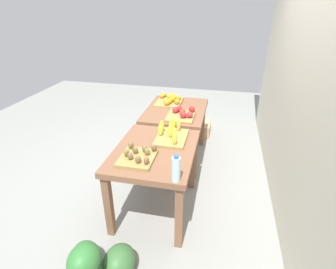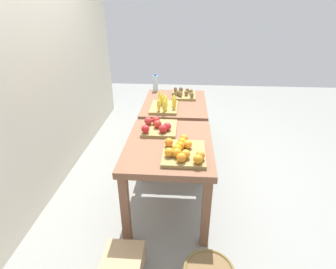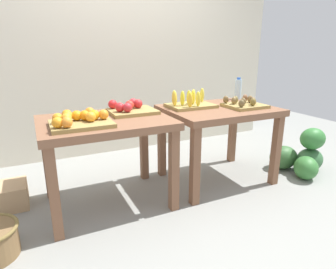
{
  "view_description": "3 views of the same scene",
  "coord_description": "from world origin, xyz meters",
  "px_view_note": "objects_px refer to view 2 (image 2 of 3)",
  "views": [
    {
      "loc": [
        2.78,
        0.62,
        2.09
      ],
      "look_at": [
        -0.07,
        -0.0,
        0.61
      ],
      "focal_mm": 28.19,
      "sensor_mm": 36.0,
      "label": 1
    },
    {
      "loc": [
        -2.75,
        -0.15,
        1.94
      ],
      "look_at": [
        -0.04,
        0.05,
        0.58
      ],
      "focal_mm": 28.76,
      "sensor_mm": 36.0,
      "label": 2
    },
    {
      "loc": [
        -1.08,
        -2.27,
        1.3
      ],
      "look_at": [
        0.02,
        0.02,
        0.55
      ],
      "focal_mm": 30.72,
      "sensor_mm": 36.0,
      "label": 3
    }
  ],
  "objects_px": {
    "display_table_right": "(175,110)",
    "apple_bin": "(158,127)",
    "display_table_left": "(169,153)",
    "banana_crate": "(165,105)",
    "kiwi_bin": "(183,94)",
    "water_bottle": "(155,83)",
    "watermelon_pile": "(192,116)",
    "orange_bin": "(183,151)"
  },
  "relations": [
    {
      "from": "banana_crate",
      "to": "watermelon_pile",
      "type": "bearing_deg",
      "value": -16.64
    },
    {
      "from": "apple_bin",
      "to": "kiwi_bin",
      "type": "height_order",
      "value": "apple_bin"
    },
    {
      "from": "display_table_left",
      "to": "water_bottle",
      "type": "bearing_deg",
      "value": 10.88
    },
    {
      "from": "display_table_right",
      "to": "water_bottle",
      "type": "relative_size",
      "value": 4.3
    },
    {
      "from": "display_table_left",
      "to": "orange_bin",
      "type": "xyz_separation_m",
      "value": [
        -0.22,
        -0.13,
        0.15
      ]
    },
    {
      "from": "display_table_right",
      "to": "orange_bin",
      "type": "distance_m",
      "value": 1.36
    },
    {
      "from": "display_table_left",
      "to": "kiwi_bin",
      "type": "relative_size",
      "value": 2.89
    },
    {
      "from": "display_table_left",
      "to": "banana_crate",
      "type": "xyz_separation_m",
      "value": [
        0.86,
        0.11,
        0.16
      ]
    },
    {
      "from": "banana_crate",
      "to": "kiwi_bin",
      "type": "height_order",
      "value": "banana_crate"
    },
    {
      "from": "display_table_right",
      "to": "watermelon_pile",
      "type": "xyz_separation_m",
      "value": [
        0.95,
        -0.25,
        -0.47
      ]
    },
    {
      "from": "apple_bin",
      "to": "water_bottle",
      "type": "xyz_separation_m",
      "value": [
        1.33,
        0.18,
        0.07
      ]
    },
    {
      "from": "apple_bin",
      "to": "kiwi_bin",
      "type": "xyz_separation_m",
      "value": [
        1.08,
        -0.23,
        -0.01
      ]
    },
    {
      "from": "display_table_right",
      "to": "watermelon_pile",
      "type": "bearing_deg",
      "value": -14.65
    },
    {
      "from": "display_table_left",
      "to": "orange_bin",
      "type": "bearing_deg",
      "value": -148.56
    },
    {
      "from": "display_table_left",
      "to": "display_table_right",
      "type": "xyz_separation_m",
      "value": [
        1.12,
        0.0,
        0.0
      ]
    },
    {
      "from": "display_table_right",
      "to": "orange_bin",
      "type": "relative_size",
      "value": 2.34
    },
    {
      "from": "kiwi_bin",
      "to": "water_bottle",
      "type": "xyz_separation_m",
      "value": [
        0.25,
        0.41,
        0.08
      ]
    },
    {
      "from": "water_bottle",
      "to": "display_table_right",
      "type": "bearing_deg",
      "value": -146.97
    },
    {
      "from": "display_table_left",
      "to": "banana_crate",
      "type": "relative_size",
      "value": 2.36
    },
    {
      "from": "apple_bin",
      "to": "water_bottle",
      "type": "relative_size",
      "value": 1.65
    },
    {
      "from": "apple_bin",
      "to": "banana_crate",
      "type": "distance_m",
      "value": 0.6
    },
    {
      "from": "display_table_right",
      "to": "orange_bin",
      "type": "height_order",
      "value": "orange_bin"
    },
    {
      "from": "display_table_left",
      "to": "watermelon_pile",
      "type": "distance_m",
      "value": 2.14
    },
    {
      "from": "apple_bin",
      "to": "banana_crate",
      "type": "relative_size",
      "value": 0.91
    },
    {
      "from": "display_table_right",
      "to": "apple_bin",
      "type": "distance_m",
      "value": 0.88
    },
    {
      "from": "display_table_left",
      "to": "apple_bin",
      "type": "xyz_separation_m",
      "value": [
        0.26,
        0.13,
        0.15
      ]
    },
    {
      "from": "apple_bin",
      "to": "water_bottle",
      "type": "distance_m",
      "value": 1.35
    },
    {
      "from": "orange_bin",
      "to": "apple_bin",
      "type": "relative_size",
      "value": 1.11
    },
    {
      "from": "orange_bin",
      "to": "apple_bin",
      "type": "xyz_separation_m",
      "value": [
        0.48,
        0.26,
        -0.0
      ]
    },
    {
      "from": "display_table_left",
      "to": "orange_bin",
      "type": "height_order",
      "value": "orange_bin"
    },
    {
      "from": "water_bottle",
      "to": "watermelon_pile",
      "type": "bearing_deg",
      "value": -49.03
    },
    {
      "from": "display_table_right",
      "to": "kiwi_bin",
      "type": "bearing_deg",
      "value": -25.45
    },
    {
      "from": "display_table_left",
      "to": "kiwi_bin",
      "type": "xyz_separation_m",
      "value": [
        1.34,
        -0.1,
        0.14
      ]
    },
    {
      "from": "apple_bin",
      "to": "watermelon_pile",
      "type": "xyz_separation_m",
      "value": [
        1.81,
        -0.38,
        -0.62
      ]
    },
    {
      "from": "banana_crate",
      "to": "water_bottle",
      "type": "relative_size",
      "value": 1.82
    },
    {
      "from": "display_table_left",
      "to": "banana_crate",
      "type": "distance_m",
      "value": 0.88
    },
    {
      "from": "water_bottle",
      "to": "watermelon_pile",
      "type": "height_order",
      "value": "water_bottle"
    },
    {
      "from": "orange_bin",
      "to": "banana_crate",
      "type": "bearing_deg",
      "value": 12.93
    },
    {
      "from": "kiwi_bin",
      "to": "display_table_left",
      "type": "bearing_deg",
      "value": 175.56
    },
    {
      "from": "display_table_right",
      "to": "apple_bin",
      "type": "height_order",
      "value": "apple_bin"
    },
    {
      "from": "orange_bin",
      "to": "kiwi_bin",
      "type": "height_order",
      "value": "orange_bin"
    },
    {
      "from": "kiwi_bin",
      "to": "orange_bin",
      "type": "bearing_deg",
      "value": -178.88
    }
  ]
}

